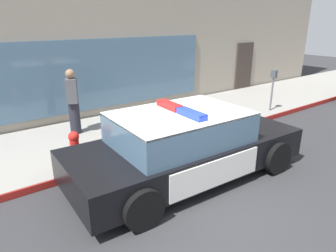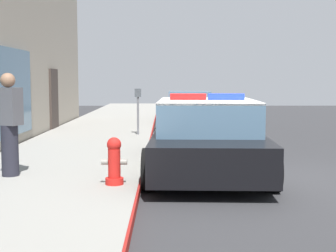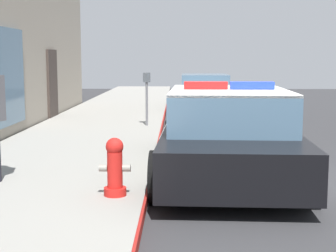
# 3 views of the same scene
# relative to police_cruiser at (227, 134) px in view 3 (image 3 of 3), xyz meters

# --- Properties ---
(ground) EXTENTS (48.00, 48.00, 0.00)m
(ground) POSITION_rel_police_cruiser_xyz_m (-0.60, -0.68, -0.68)
(ground) COLOR #303033
(sidewalk) EXTENTS (48.00, 3.23, 0.15)m
(sidewalk) POSITION_rel_police_cruiser_xyz_m (-0.60, 2.80, -0.60)
(sidewalk) COLOR gray
(sidewalk) RESTS_ON ground
(curb_red_paint) EXTENTS (28.80, 0.04, 0.14)m
(curb_red_paint) POSITION_rel_police_cruiser_xyz_m (-0.60, 1.17, -0.60)
(curb_red_paint) COLOR maroon
(curb_red_paint) RESTS_ON ground
(police_cruiser) EXTENTS (4.88, 2.30, 1.49)m
(police_cruiser) POSITION_rel_police_cruiser_xyz_m (0.00, 0.00, 0.00)
(police_cruiser) COLOR black
(police_cruiser) RESTS_ON ground
(fire_hydrant) EXTENTS (0.34, 0.39, 0.73)m
(fire_hydrant) POSITION_rel_police_cruiser_xyz_m (-1.68, 1.55, -0.18)
(fire_hydrant) COLOR red
(fire_hydrant) RESTS_ON sidewalk
(car_down_street) EXTENTS (4.30, 2.05, 1.29)m
(car_down_street) POSITION_rel_police_cruiser_xyz_m (10.18, -0.19, -0.05)
(car_down_street) COLOR #B7B7BC
(car_down_street) RESTS_ON ground
(parking_meter) EXTENTS (0.12, 0.18, 1.34)m
(parking_meter) POSITION_rel_police_cruiser_xyz_m (5.00, 1.55, 0.40)
(parking_meter) COLOR slate
(parking_meter) RESTS_ON sidewalk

